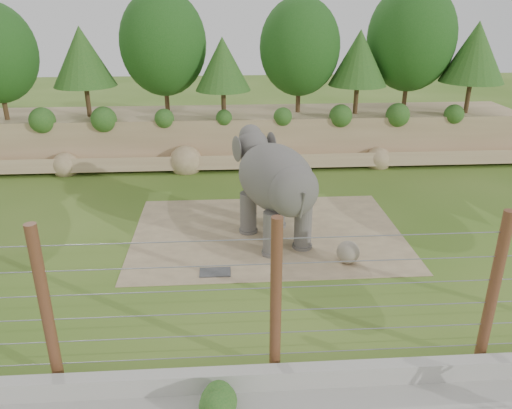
{
  "coord_description": "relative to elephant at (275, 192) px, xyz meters",
  "views": [
    {
      "loc": [
        -1.08,
        -13.88,
        8.18
      ],
      "look_at": [
        0.0,
        2.0,
        1.6
      ],
      "focal_mm": 35.0,
      "sensor_mm": 36.0,
      "label": 1
    }
  ],
  "objects": [
    {
      "name": "ground",
      "position": [
        -0.71,
        -2.45,
        -1.86
      ],
      "size": [
        90.0,
        90.0,
        0.0
      ],
      "primitive_type": "plane",
      "color": "#3B6619",
      "rests_on": "ground"
    },
    {
      "name": "retaining_wall",
      "position": [
        -0.71,
        -7.45,
        -1.61
      ],
      "size": [
        26.0,
        0.35,
        0.5
      ],
      "primitive_type": "cube",
      "color": "#B8B6AC",
      "rests_on": "ground"
    },
    {
      "name": "back_embankment",
      "position": [
        -0.12,
        10.23,
        2.1
      ],
      "size": [
        30.0,
        5.52,
        8.77
      ],
      "color": "#9F815A",
      "rests_on": "ground"
    },
    {
      "name": "drain_grate",
      "position": [
        -2.15,
        -2.28,
        -1.83
      ],
      "size": [
        1.0,
        0.6,
        0.03
      ],
      "primitive_type": "cube",
      "color": "#262628",
      "rests_on": "dirt_patch"
    },
    {
      "name": "elephant",
      "position": [
        0.0,
        0.0,
        0.0
      ],
      "size": [
        3.49,
        5.01,
        3.73
      ],
      "primitive_type": null,
      "rotation": [
        0.0,
        0.0,
        0.37
      ],
      "color": "#59544F",
      "rests_on": "ground"
    },
    {
      "name": "dirt_patch",
      "position": [
        -0.21,
        0.55,
        -1.85
      ],
      "size": [
        10.0,
        7.0,
        0.02
      ],
      "primitive_type": "cube",
      "color": "#8E785A",
      "rests_on": "ground"
    },
    {
      "name": "stone_ball",
      "position": [
        2.26,
        -1.9,
        -1.46
      ],
      "size": [
        0.77,
        0.77,
        0.77
      ],
      "primitive_type": "sphere",
      "color": "gray",
      "rests_on": "dirt_patch"
    },
    {
      "name": "walkway_shrub",
      "position": [
        -2.19,
        -8.25,
        -1.46
      ],
      "size": [
        0.79,
        0.79,
        0.79
      ],
      "primitive_type": "sphere",
      "color": "#20591E",
      "rests_on": "walkway"
    },
    {
      "name": "barrier_fence",
      "position": [
        -0.71,
        -6.95,
        0.14
      ],
      "size": [
        20.26,
        0.26,
        4.0
      ],
      "color": "#58321F",
      "rests_on": "ground"
    }
  ]
}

